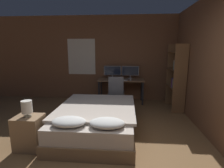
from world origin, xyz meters
TOP-DOWN VIEW (x-y plane):
  - wall_back at (-0.01, 3.69)m, footprint 12.00×0.08m
  - wall_side_right at (1.87, 1.50)m, footprint 0.06×12.00m
  - bed at (-0.29, 1.25)m, footprint 1.52×2.03m
  - nightstand at (-1.31, 0.57)m, footprint 0.44×0.37m
  - bedside_lamp at (-1.31, 0.57)m, footprint 0.17×0.17m
  - desk at (0.13, 3.32)m, footprint 1.42×0.59m
  - monitor_left at (-0.15, 3.52)m, footprint 0.54×0.16m
  - monitor_right at (0.42, 3.52)m, footprint 0.54×0.16m
  - keyboard at (0.13, 3.14)m, footprint 0.39×0.13m
  - computer_mouse at (0.42, 3.14)m, footprint 0.07×0.05m
  - office_chair at (0.02, 2.67)m, footprint 0.52×0.52m
  - bookshelf at (1.65, 2.76)m, footprint 0.33×0.79m

SIDE VIEW (x-z plane):
  - bed at x=-0.29m, z-range -0.04..0.57m
  - nightstand at x=-1.31m, z-range 0.00..0.57m
  - office_chair at x=0.02m, z-range -0.09..0.84m
  - desk at x=0.13m, z-range 0.27..1.00m
  - bedside_lamp at x=-1.31m, z-range 0.60..0.87m
  - keyboard at x=0.13m, z-range 0.73..0.75m
  - computer_mouse at x=0.42m, z-range 0.73..0.77m
  - monitor_left at x=-0.15m, z-range 0.76..1.16m
  - monitor_right at x=0.42m, z-range 0.76..1.16m
  - bookshelf at x=1.65m, z-range 0.07..1.86m
  - wall_side_right at x=1.87m, z-range 0.00..2.70m
  - wall_back at x=-0.01m, z-range 0.00..2.70m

